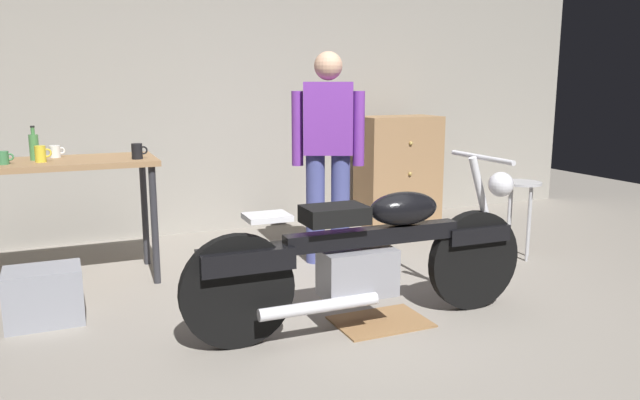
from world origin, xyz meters
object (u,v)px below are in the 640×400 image
object	(u,v)px
mug_green_speckled	(3,158)
mug_white_ceramic	(55,151)
wooden_dresser	(398,171)
bottle	(34,146)
mug_yellow_tall	(41,154)
motorcycle	(368,253)
person_standing	(328,148)
storage_bin	(44,296)
shop_stool	(521,199)
mug_black_matte	(137,151)

from	to	relation	value
mug_green_speckled	mug_white_ceramic	bearing A→B (deg)	40.78
wooden_dresser	bottle	distance (m)	3.41
mug_yellow_tall	motorcycle	bearing A→B (deg)	-40.62
person_standing	bottle	size ratio (longest dim) A/B	6.93
person_standing	wooden_dresser	bearing A→B (deg)	-117.53
storage_bin	mug_green_speckled	world-z (taller)	mug_green_speckled
motorcycle	shop_stool	bearing A→B (deg)	24.33
storage_bin	mug_green_speckled	xyz separation A→B (m)	(-0.19, 0.65, 0.77)
storage_bin	person_standing	bearing A→B (deg)	13.10
wooden_dresser	storage_bin	distance (m)	3.64
wooden_dresser	mug_white_ceramic	xyz separation A→B (m)	(-3.19, -0.53, 0.39)
motorcycle	mug_green_speckled	world-z (taller)	motorcycle
shop_stool	mug_yellow_tall	world-z (taller)	mug_yellow_tall
motorcycle	mug_black_matte	bearing A→B (deg)	129.14
wooden_dresser	mug_black_matte	world-z (taller)	wooden_dresser
motorcycle	bottle	world-z (taller)	bottle
motorcycle	person_standing	xyz separation A→B (m)	(0.32, 1.30, 0.48)
mug_white_ceramic	bottle	size ratio (longest dim) A/B	0.45
motorcycle	wooden_dresser	distance (m)	2.75
motorcycle	storage_bin	world-z (taller)	motorcycle
wooden_dresser	storage_bin	xyz separation A→B (m)	(-3.31, -1.46, -0.38)
mug_yellow_tall	mug_white_ceramic	bearing A→B (deg)	69.68
mug_yellow_tall	mug_black_matte	bearing A→B (deg)	-7.48
motorcycle	mug_white_ceramic	distance (m)	2.45
mug_white_ceramic	mug_yellow_tall	xyz separation A→B (m)	(-0.09, -0.25, 0.01)
mug_green_speckled	bottle	xyz separation A→B (m)	(0.19, 0.16, 0.05)
person_standing	bottle	xyz separation A→B (m)	(-2.10, 0.32, 0.07)
person_standing	mug_yellow_tall	world-z (taller)	person_standing
shop_stool	mug_black_matte	bearing A→B (deg)	168.02
person_standing	mug_yellow_tall	size ratio (longest dim) A/B	14.85
person_standing	mug_black_matte	xyz separation A→B (m)	(-1.43, 0.11, 0.03)
motorcycle	mug_yellow_tall	size ratio (longest dim) A/B	19.48
person_standing	mug_yellow_tall	xyz separation A→B (m)	(-2.06, 0.19, 0.03)
mug_white_ceramic	mug_green_speckled	xyz separation A→B (m)	(-0.32, -0.28, 0.00)
person_standing	mug_white_ceramic	xyz separation A→B (m)	(-1.97, 0.44, 0.02)
mug_white_ceramic	bottle	world-z (taller)	bottle
shop_stool	storage_bin	distance (m)	3.61
mug_green_speckled	mug_yellow_tall	distance (m)	0.23
mug_yellow_tall	bottle	bearing A→B (deg)	108.26
wooden_dresser	storage_bin	size ratio (longest dim) A/B	2.50
shop_stool	wooden_dresser	world-z (taller)	wooden_dresser
motorcycle	mug_yellow_tall	world-z (taller)	mug_yellow_tall
mug_green_speckled	mug_yellow_tall	xyz separation A→B (m)	(0.23, 0.03, 0.01)
person_standing	mug_black_matte	size ratio (longest dim) A/B	14.88
shop_stool	storage_bin	size ratio (longest dim) A/B	1.45
person_standing	mug_yellow_tall	bearing A→B (deg)	18.52
shop_stool	person_standing	bearing A→B (deg)	161.08
shop_stool	bottle	xyz separation A→B (m)	(-3.60, 0.83, 0.50)
wooden_dresser	mug_yellow_tall	xyz separation A→B (m)	(-3.28, -0.78, 0.41)
shop_stool	bottle	distance (m)	3.73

